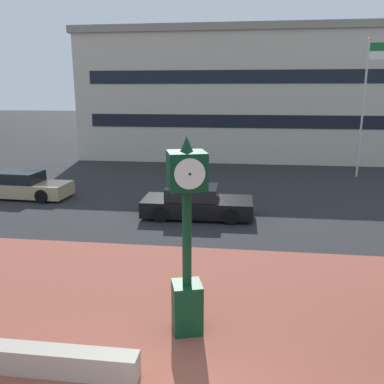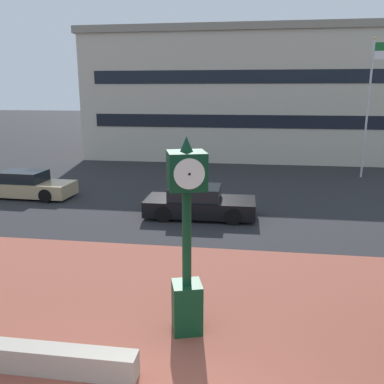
{
  "view_description": "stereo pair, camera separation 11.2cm",
  "coord_description": "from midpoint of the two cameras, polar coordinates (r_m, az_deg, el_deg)",
  "views": [
    {
      "loc": [
        0.99,
        -4.94,
        5.06
      ],
      "look_at": [
        -0.07,
        3.18,
        3.04
      ],
      "focal_mm": 38.44,
      "sensor_mm": 36.0,
      "label": 1
    },
    {
      "loc": [
        1.1,
        -4.92,
        5.06
      ],
      "look_at": [
        -0.07,
        3.18,
        3.04
      ],
      "focal_mm": 38.44,
      "sensor_mm": 36.0,
      "label": 2
    }
  ],
  "objects": [
    {
      "name": "planter_wall",
      "position": [
        8.54,
        -19.09,
        -21.29
      ],
      "size": [
        3.2,
        0.41,
        0.5
      ],
      "primitive_type": "cube",
      "rotation": [
        0.0,
        0.0,
        -0.0
      ],
      "color": "#ADA393",
      "rests_on": "ground"
    },
    {
      "name": "plaza_brick_paving",
      "position": [
        8.55,
        -1.11,
        -22.4
      ],
      "size": [
        44.0,
        11.78,
        0.01
      ],
      "primitive_type": "cube",
      "color": "brown",
      "rests_on": "ground"
    },
    {
      "name": "car_street_far",
      "position": [
        21.58,
        -22.51,
        0.77
      ],
      "size": [
        4.47,
        1.97,
        1.28
      ],
      "rotation": [
        0.0,
        0.0,
        4.67
      ],
      "color": "tan",
      "rests_on": "ground"
    },
    {
      "name": "civic_building",
      "position": [
        36.69,
        7.26,
        13.27
      ],
      "size": [
        24.82,
        15.47,
        9.49
      ],
      "color": "beige",
      "rests_on": "ground"
    },
    {
      "name": "car_street_near",
      "position": [
        16.89,
        0.39,
        -1.56
      ],
      "size": [
        4.5,
        2.02,
        1.28
      ],
      "rotation": [
        0.0,
        0.0,
        4.73
      ],
      "color": "black",
      "rests_on": "ground"
    },
    {
      "name": "street_clock",
      "position": [
        8.48,
        -1.09,
        -6.41
      ],
      "size": [
        0.92,
        0.94,
        4.21
      ],
      "rotation": [
        0.0,
        0.0,
        0.29
      ],
      "color": "#0C381E",
      "rests_on": "ground"
    },
    {
      "name": "flagpole_primary",
      "position": [
        26.43,
        22.99,
        12.01
      ],
      "size": [
        1.55,
        0.14,
        7.98
      ],
      "color": "silver",
      "rests_on": "ground"
    }
  ]
}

